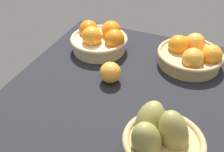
# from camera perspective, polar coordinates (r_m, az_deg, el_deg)

# --- Properties ---
(market_tray) EXTENTS (0.84, 0.72, 0.03)m
(market_tray) POSITION_cam_1_polar(r_m,az_deg,el_deg) (0.94, 1.02, -3.11)
(market_tray) COLOR black
(market_tray) RESTS_ON ground
(basket_far_left) EXTENTS (0.24, 0.24, 0.10)m
(basket_far_left) POSITION_cam_1_polar(r_m,az_deg,el_deg) (1.06, 16.18, 4.25)
(basket_far_left) COLOR tan
(basket_far_left) RESTS_ON market_tray
(basket_near_left) EXTENTS (0.23, 0.23, 0.11)m
(basket_near_left) POSITION_cam_1_polar(r_m,az_deg,el_deg) (1.11, -2.54, 7.64)
(basket_near_left) COLOR #D3BC8C
(basket_near_left) RESTS_ON market_tray
(basket_far_right_pears) EXTENTS (0.21, 0.21, 0.15)m
(basket_far_right_pears) POSITION_cam_1_polar(r_m,az_deg,el_deg) (0.71, 10.08, -13.08)
(basket_far_right_pears) COLOR tan
(basket_far_right_pears) RESTS_ON market_tray
(loose_orange_front_gap) EXTENTS (0.07, 0.07, 0.07)m
(loose_orange_front_gap) POSITION_cam_1_polar(r_m,az_deg,el_deg) (0.94, -0.35, 0.74)
(loose_orange_front_gap) COLOR #F49E33
(loose_orange_front_gap) RESTS_ON market_tray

